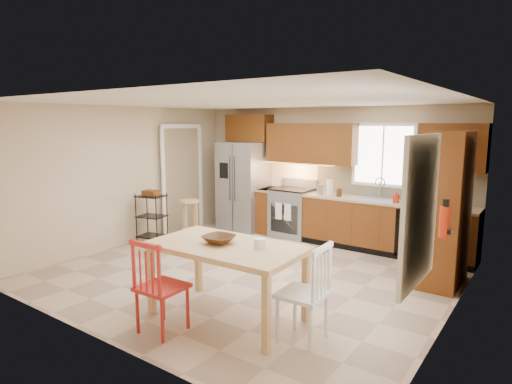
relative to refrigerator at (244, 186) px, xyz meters
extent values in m
plane|color=tan|center=(1.70, -2.12, -0.91)|extent=(5.50, 5.50, 0.00)
cube|color=silver|center=(1.70, -2.12, 1.59)|extent=(5.50, 5.00, 0.02)
cube|color=#CCB793|center=(1.70, 0.38, 0.34)|extent=(5.50, 0.02, 2.50)
cube|color=#CCB793|center=(1.70, -4.62, 0.34)|extent=(5.50, 0.02, 2.50)
cube|color=#CCB793|center=(-1.05, -2.12, 0.34)|extent=(0.02, 5.00, 2.50)
cube|color=#CCB793|center=(4.45, -2.12, 0.34)|extent=(0.02, 5.00, 2.50)
cube|color=gray|center=(0.00, 0.00, 0.00)|extent=(0.92, 0.75, 1.82)
cube|color=gray|center=(1.15, 0.06, -0.45)|extent=(0.76, 0.63, 0.92)
cube|color=#602C11|center=(0.60, 0.08, -0.46)|extent=(0.30, 0.60, 0.90)
cube|color=#602C11|center=(2.99, 0.08, -0.46)|extent=(2.92, 0.60, 0.90)
cube|color=black|center=(3.55, -0.22, -0.46)|extent=(0.60, 0.02, 0.78)
cube|color=#C4B894|center=(2.99, 0.36, 0.27)|extent=(2.92, 0.03, 0.55)
cube|color=#5D310F|center=(0.00, 0.20, 1.19)|extent=(1.00, 0.35, 0.55)
cube|color=#5D310F|center=(1.45, 0.20, 0.92)|extent=(1.80, 0.35, 0.75)
cube|color=#5D310F|center=(3.95, 0.20, 0.92)|extent=(1.00, 0.35, 0.75)
cube|color=white|center=(2.80, 0.35, 0.74)|extent=(1.12, 0.04, 1.12)
cube|color=gray|center=(2.80, 0.08, -0.05)|extent=(0.62, 0.46, 0.16)
cube|color=#FFBF66|center=(1.15, 0.17, 0.52)|extent=(1.60, 0.30, 0.01)
imported|color=#A9220B|center=(3.18, -0.02, 0.09)|extent=(0.09, 0.09, 0.19)
cylinder|color=white|center=(1.95, 0.03, 0.13)|extent=(0.12, 0.12, 0.28)
cylinder|color=gray|center=(1.75, 0.03, 0.08)|extent=(0.11, 0.11, 0.18)
cylinder|color=#452812|center=(2.15, 0.00, 0.06)|extent=(0.10, 0.10, 0.14)
cube|color=#602C11|center=(4.13, -0.93, 0.14)|extent=(0.50, 0.95, 2.10)
cylinder|color=#A9220B|center=(4.33, -1.98, 0.19)|extent=(0.12, 0.12, 0.36)
cube|color=white|center=(4.38, -3.27, 0.54)|extent=(0.04, 1.02, 1.32)
cube|color=#8C7A59|center=(-0.97, -0.82, 0.14)|extent=(0.04, 0.95, 2.10)
imported|color=#452812|center=(2.26, -3.47, -0.05)|extent=(0.36, 0.36, 0.09)
cylinder|color=white|center=(2.75, -3.36, -0.02)|extent=(0.15, 0.15, 0.17)
camera|label=1|loc=(5.31, -7.04, 1.29)|focal=30.00mm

